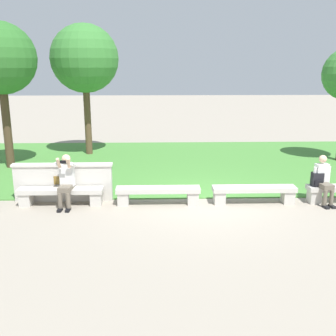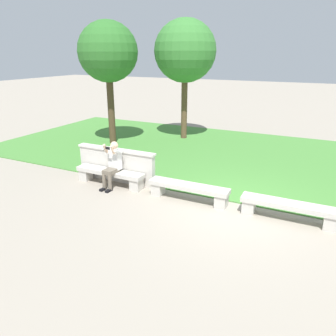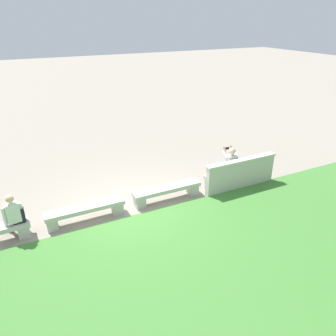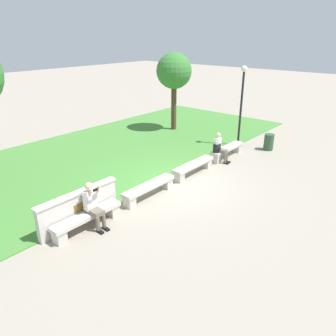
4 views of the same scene
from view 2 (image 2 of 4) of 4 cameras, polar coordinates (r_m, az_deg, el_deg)
ground_plane at (r=8.34m, az=11.49°, el=-7.09°), size 80.00×80.00×0.00m
grass_strip at (r=12.35m, az=16.83°, el=1.35°), size 21.59×8.00×0.03m
bench_main at (r=9.70m, az=-10.06°, el=-1.17°), size 2.15×0.40×0.45m
bench_near at (r=8.56m, az=3.59°, el=-3.76°), size 2.15×0.40×0.45m
bench_mid at (r=8.04m, az=20.24°, el=-6.59°), size 2.15×0.40×0.45m
backrest_wall_with_plaque at (r=9.89m, az=-8.99°, el=0.58°), size 2.60×0.24×1.01m
person_photographer at (r=9.40m, az=-9.61°, el=0.97°), size 0.48×0.73×1.32m
tree_behind_wall at (r=14.51m, az=3.00°, el=19.60°), size 2.60×2.60×5.05m
tree_left_background at (r=13.86m, az=-10.42°, el=19.15°), size 2.37×2.37×4.90m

